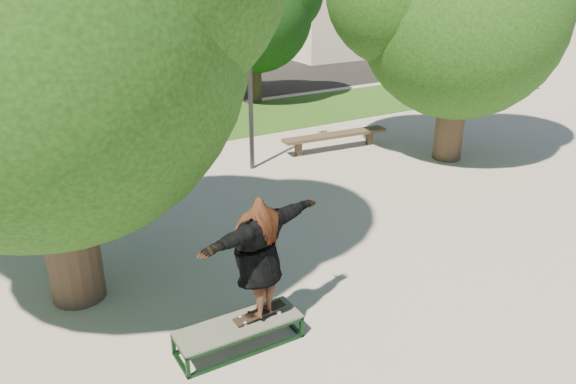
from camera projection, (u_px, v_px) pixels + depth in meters
ground at (327, 258)px, 10.36m from camera, size 120.00×120.00×0.00m
grass_strip at (190, 127)px, 18.39m from camera, size 30.00×4.00×0.02m
asphalt_strip at (110, 92)px, 23.10m from camera, size 40.00×8.00×0.01m
tree_left at (25, 15)px, 7.53m from camera, size 6.96×5.95×7.12m
tree_right at (459, 3)px, 14.00m from camera, size 6.24×5.33×6.51m
bg_tree_right at (252, 7)px, 20.29m from camera, size 5.04×4.31×5.43m
lamppost at (249, 46)px, 13.60m from camera, size 0.25×0.15×6.11m
grind_box at (239, 335)px, 7.96m from camera, size 1.80×0.60×0.38m
skater_rig at (258, 257)px, 7.67m from camera, size 2.29×1.27×1.88m
bench at (335, 136)px, 16.06m from camera, size 3.24×0.69×0.49m
car_dark at (111, 89)px, 20.62m from camera, size 2.12×4.35×1.37m
car_grey at (155, 73)px, 22.84m from camera, size 3.41×6.07×1.60m
car_silver_b at (156, 80)px, 21.67m from camera, size 2.37×5.31×1.51m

